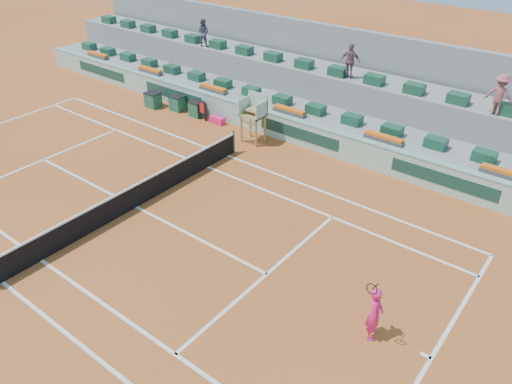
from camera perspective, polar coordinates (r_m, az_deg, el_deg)
ground at (r=20.08m, az=-13.52°, el=-1.69°), size 90.00×90.00×0.00m
seating_tier_lower at (r=26.79m, az=4.10°, el=9.38°), size 36.00×4.00×1.20m
seating_tier_upper at (r=27.79m, az=6.06°, el=11.68°), size 36.00×2.40×2.60m
stadium_back_wall at (r=28.81m, az=7.93°, el=14.18°), size 36.00×0.40×4.40m
player_bag at (r=26.58m, az=-4.44°, el=8.21°), size 0.83×0.37×0.37m
spectator_left at (r=30.61m, az=-6.08°, el=17.67°), size 0.92×0.82×1.58m
spectator_mid at (r=25.41m, az=10.74°, el=14.48°), size 1.04×0.56×1.68m
spectator_right at (r=22.95m, az=26.09°, el=9.97°), size 1.12×0.66×1.72m
court_lines at (r=20.07m, az=-13.52°, el=-1.68°), size 23.89×11.09×0.01m
tennis_net at (r=19.80m, az=-13.71°, el=-0.42°), size 0.10×11.97×1.10m
advertising_hoarding at (r=25.11m, az=1.27°, el=7.95°), size 36.00×0.34×1.26m
umpire_chair at (r=24.03m, az=-0.20°, el=9.19°), size 1.10×0.90×2.40m
seat_row_lower at (r=25.79m, az=3.02°, el=10.48°), size 32.90×0.60×0.44m
seat_row_upper at (r=26.83m, az=5.53°, el=14.40°), size 32.90×0.60×0.44m
flower_planters at (r=26.06m, az=-0.76°, el=10.55°), size 26.80×0.36×0.28m
drink_cooler_a at (r=27.46m, az=-6.81°, el=9.42°), size 0.74×0.64×0.84m
drink_cooler_b at (r=28.41m, az=-8.97°, el=10.03°), size 0.79×0.68×0.84m
drink_cooler_c at (r=29.10m, az=-11.68°, el=10.30°), size 0.83×0.72×0.84m
towel_rack at (r=26.88m, az=-6.16°, el=9.37°), size 0.52×0.09×1.03m
tennis_player at (r=14.29m, az=13.43°, el=-13.32°), size 0.59×0.92×2.28m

